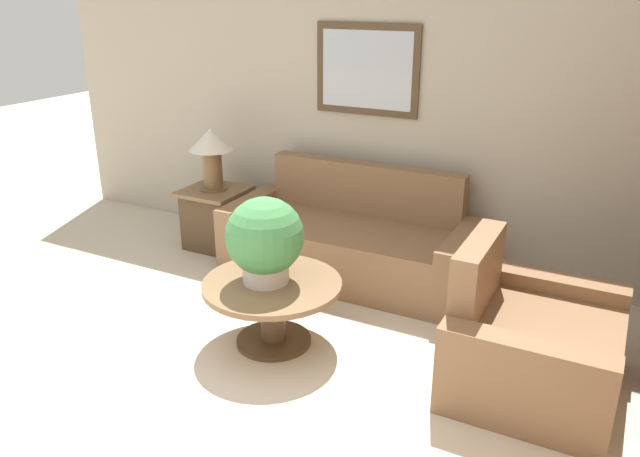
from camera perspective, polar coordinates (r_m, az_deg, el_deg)
ground_plane at (r=3.82m, az=-14.67°, el=-17.75°), size 20.00×20.00×0.00m
wall_back at (r=5.62m, az=4.78°, el=10.34°), size 6.89×0.09×2.60m
couch_main at (r=5.39m, az=2.73°, el=-1.29°), size 2.14×0.89×0.93m
armchair at (r=4.14m, az=18.63°, el=-9.95°), size 0.96×1.11×0.93m
coffee_table at (r=4.36m, az=-4.36°, el=-6.44°), size 0.96×0.96×0.48m
side_table at (r=6.08m, az=-9.52°, el=1.01°), size 0.57×0.57×0.58m
table_lamp at (r=5.88m, az=-9.92°, el=7.26°), size 0.41×0.41×0.58m
potted_plant_on_table at (r=4.19m, az=-5.07°, el=-0.97°), size 0.53×0.53×0.60m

